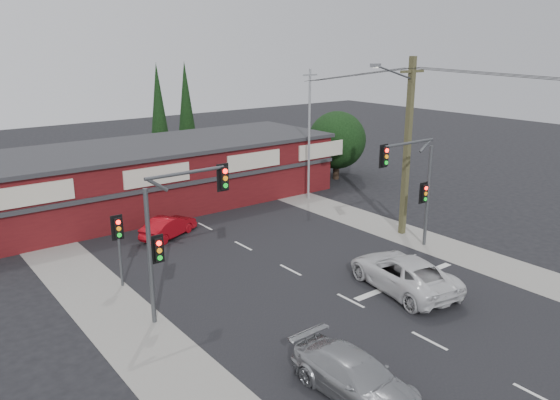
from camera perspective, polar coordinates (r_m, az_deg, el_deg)
ground at (r=24.94m, az=5.08°, el=-9.30°), size 120.00×120.00×0.00m
road_strip at (r=28.49m, az=-1.75°, el=-5.89°), size 14.00×70.00×0.01m
verge_left at (r=24.95m, az=-18.05°, el=-10.06°), size 3.00×70.00×0.02m
verge_right at (r=33.84m, az=10.01°, el=-2.51°), size 3.00×70.00×0.02m
stop_line at (r=26.35m, az=13.00°, el=-8.19°), size 6.50×0.35×0.01m
white_suv at (r=25.20m, az=12.71°, el=-7.42°), size 3.53×6.00×1.57m
silver_suv at (r=17.98m, az=7.89°, el=-17.84°), size 2.06×4.75×1.36m
red_sedan at (r=31.70m, az=-11.56°, el=-2.74°), size 3.91×2.77×1.22m
lane_dashes at (r=29.93m, az=-3.86°, el=-4.79°), size 0.12×51.36×0.01m
shop_building at (r=37.41m, az=-13.85°, el=2.44°), size 27.30×8.40×4.22m
tree_cluster at (r=44.54m, az=5.75°, el=5.97°), size 5.90×5.10×5.50m
conifer_near at (r=44.96m, az=-12.56°, el=9.10°), size 1.80×1.80×9.25m
conifer_far at (r=48.29m, az=-9.79°, el=9.70°), size 1.80×1.80×9.25m
traffic_mast_left at (r=21.61m, az=-11.05°, el=-2.39°), size 3.77×0.27×5.97m
traffic_mast_right at (r=29.08m, az=13.97°, el=2.25°), size 3.96×0.27×5.97m
pedestal_signal at (r=25.31m, az=-16.54°, el=-3.66°), size 0.55×0.27×3.38m
utility_pole at (r=31.15m, az=13.05°, el=5.94°), size 4.38×0.59×10.00m
steel_pole at (r=37.96m, az=3.07°, el=7.04°), size 1.20×0.16×9.00m
power_lines at (r=27.71m, az=22.53°, el=11.54°), size 2.01×29.00×1.22m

